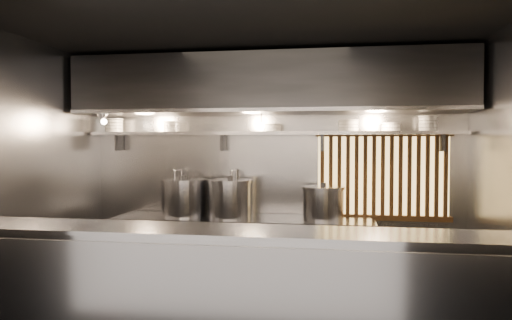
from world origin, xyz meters
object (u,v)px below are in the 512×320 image
(stock_pot_left, at_px, (184,197))
(stock_pot_mid, at_px, (230,198))
(heat_lamp, at_px, (102,117))
(pendant_bulb, at_px, (261,126))
(stock_pot_right, at_px, (323,203))

(stock_pot_left, xyz_separation_m, stock_pot_mid, (0.57, -0.02, 0.00))
(heat_lamp, relative_size, stock_pot_left, 0.58)
(pendant_bulb, height_order, stock_pot_left, pendant_bulb)
(stock_pot_left, height_order, stock_pot_mid, stock_pot_mid)
(pendant_bulb, bearing_deg, stock_pot_right, -4.77)
(stock_pot_left, distance_m, stock_pot_right, 1.64)
(stock_pot_mid, relative_size, stock_pot_right, 1.01)
(stock_pot_left, bearing_deg, stock_pot_mid, -1.86)
(pendant_bulb, bearing_deg, heat_lamp, -169.00)
(pendant_bulb, distance_m, stock_pot_right, 1.13)
(heat_lamp, xyz_separation_m, stock_pot_left, (0.88, 0.29, -0.95))
(pendant_bulb, distance_m, stock_pot_left, 1.25)
(stock_pot_mid, bearing_deg, stock_pot_left, 178.14)
(heat_lamp, xyz_separation_m, stock_pot_mid, (1.45, 0.27, -0.95))
(heat_lamp, distance_m, pendant_bulb, 1.83)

